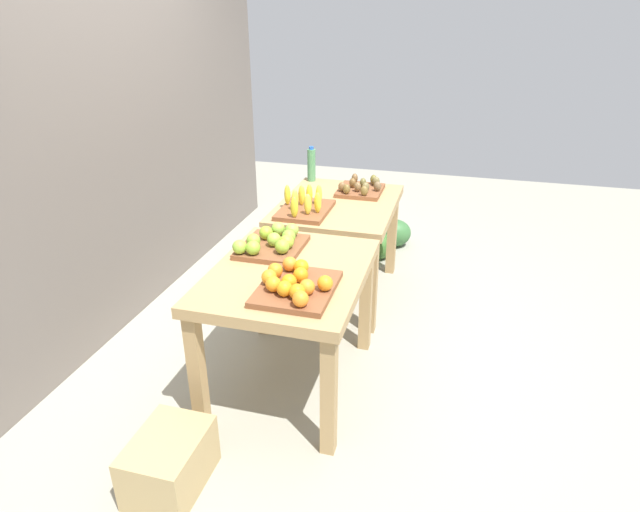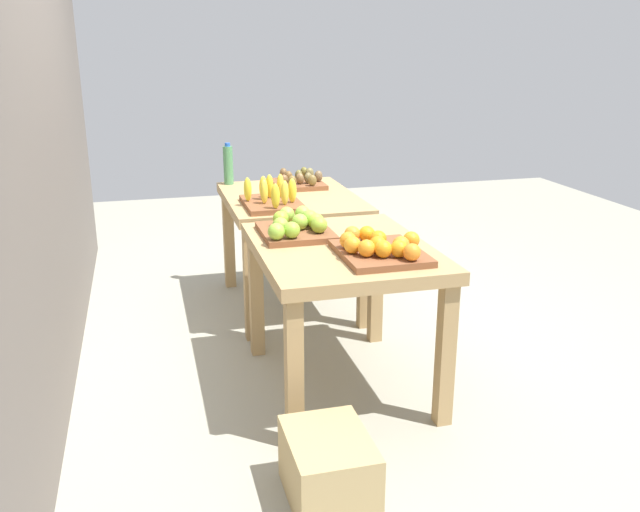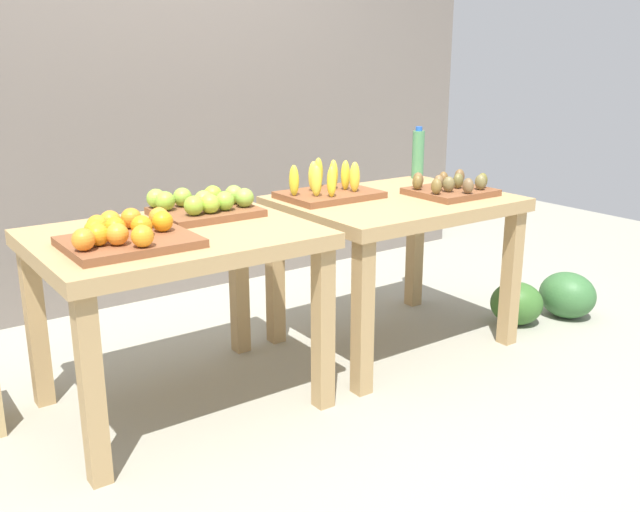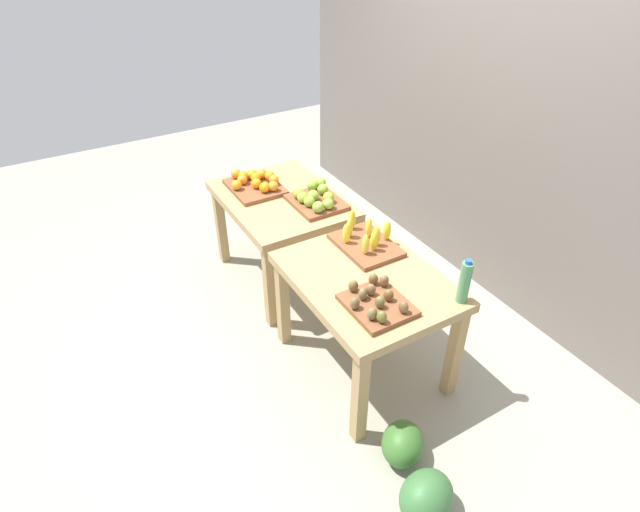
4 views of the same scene
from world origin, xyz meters
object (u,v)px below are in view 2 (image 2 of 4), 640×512
(apple_bin, at_px, (296,226))
(kiwi_bin, at_px, (299,181))
(display_table_right, at_px, (291,212))
(watermelon_pile, at_px, (299,247))
(cardboard_produce_box, at_px, (328,469))
(banana_crate, at_px, (272,199))
(display_table_left, at_px, (342,266))
(water_bottle, at_px, (228,165))
(orange_bin, at_px, (379,248))

(apple_bin, distance_m, kiwi_bin, 1.19)
(display_table_right, height_order, watermelon_pile, display_table_right)
(cardboard_produce_box, bearing_deg, banana_crate, -4.45)
(display_table_right, relative_size, kiwi_bin, 2.87)
(display_table_left, distance_m, display_table_right, 1.12)
(watermelon_pile, bearing_deg, display_table_left, 172.71)
(kiwi_bin, height_order, water_bottle, water_bottle)
(display_table_left, xyz_separation_m, banana_crate, (0.85, 0.17, 0.15))
(display_table_left, distance_m, banana_crate, 0.88)
(display_table_left, relative_size, watermelon_pile, 1.61)
(display_table_left, xyz_separation_m, apple_bin, (0.22, 0.17, 0.15))
(apple_bin, bearing_deg, display_table_left, -141.68)
(banana_crate, height_order, water_bottle, water_bottle)
(orange_bin, height_order, water_bottle, water_bottle)
(display_table_right, relative_size, banana_crate, 2.36)
(display_table_left, bearing_deg, display_table_right, 0.00)
(display_table_right, xyz_separation_m, watermelon_pile, (0.87, -0.25, -0.50))
(display_table_left, xyz_separation_m, watermelon_pile, (1.99, -0.25, -0.50))
(orange_bin, relative_size, watermelon_pile, 0.70)
(display_table_left, xyz_separation_m, water_bottle, (1.56, 0.33, 0.24))
(display_table_right, distance_m, watermelon_pile, 1.03)
(apple_bin, xyz_separation_m, cardboard_produce_box, (-1.07, 0.13, -0.64))
(kiwi_bin, distance_m, cardboard_produce_box, 2.34)
(orange_bin, relative_size, water_bottle, 1.64)
(apple_bin, relative_size, cardboard_produce_box, 1.05)
(banana_crate, relative_size, cardboard_produce_box, 1.10)
(kiwi_bin, bearing_deg, orange_bin, 179.78)
(display_table_left, relative_size, kiwi_bin, 2.87)
(kiwi_bin, height_order, cardboard_produce_box, kiwi_bin)
(display_table_left, distance_m, kiwi_bin, 1.38)
(display_table_right, relative_size, orange_bin, 2.30)
(kiwi_bin, relative_size, water_bottle, 1.31)
(banana_crate, relative_size, water_bottle, 1.59)
(display_table_left, xyz_separation_m, orange_bin, (-0.22, -0.11, 0.15))
(apple_bin, height_order, watermelon_pile, apple_bin)
(banana_crate, height_order, cardboard_produce_box, banana_crate)
(banana_crate, bearing_deg, watermelon_pile, -20.39)
(display_table_left, xyz_separation_m, kiwi_bin, (1.37, -0.11, 0.14))
(orange_bin, bearing_deg, display_table_right, 4.48)
(banana_crate, xyz_separation_m, watermelon_pile, (1.13, -0.42, -0.66))
(display_table_right, relative_size, cardboard_produce_box, 2.60)
(orange_bin, relative_size, apple_bin, 1.08)
(kiwi_bin, height_order, watermelon_pile, kiwi_bin)
(display_table_left, height_order, display_table_right, same)
(display_table_right, xyz_separation_m, orange_bin, (-1.34, -0.11, 0.15))
(watermelon_pile, bearing_deg, water_bottle, 126.26)
(watermelon_pile, bearing_deg, orange_bin, 176.16)
(cardboard_produce_box, bearing_deg, kiwi_bin, -10.52)
(apple_bin, bearing_deg, orange_bin, -147.92)
(kiwi_bin, xyz_separation_m, water_bottle, (0.19, 0.44, 0.10))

